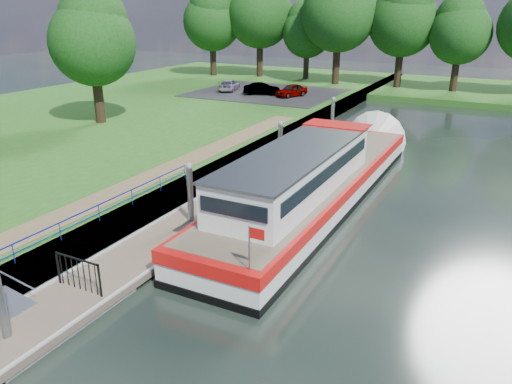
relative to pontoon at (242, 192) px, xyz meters
The scene contains 15 objects.
ground 13.00m from the pontoon, 90.00° to the right, with size 160.00×160.00×0.00m, color black.
riverbank 18.11m from the pontoon, behind, with size 32.00×90.00×0.78m, color #205017.
bank_edge 3.25m from the pontoon, 141.89° to the left, with size 1.10×90.00×0.78m, color #473D2D.
footpath 6.69m from the pontoon, 131.35° to the right, with size 1.60×40.00×0.05m, color brown.
carpark 27.32m from the pontoon, 113.75° to the left, with size 14.00×12.00×0.06m, color black.
blue_fence 10.43m from the pontoon, 105.38° to the right, with size 0.04×18.04×0.72m.
pontoon is the anchor object (origin of this frame).
mooring_piles 1.10m from the pontoon, ahead, with size 0.30×27.30×3.55m.
gate_panel 10.84m from the pontoon, 90.00° to the right, with size 1.85×0.05×1.15m.
barge 3.93m from the pontoon, 20.10° to the left, with size 4.36×21.15×4.78m.
horizon_trees 36.55m from the pontoon, 92.58° to the left, with size 54.38×10.03×12.87m.
bank_tree_a 18.78m from the pontoon, 156.11° to the left, with size 6.12×6.12×9.72m.
car_a 25.10m from the pontoon, 107.95° to the left, with size 1.40×3.47×1.18m, color #999999.
car_b 25.83m from the pontoon, 114.57° to the left, with size 1.22×3.49×1.15m, color #999999.
car_c 28.49m from the pontoon, 121.52° to the left, with size 1.53×3.77×1.09m, color #999999.
Camera 1 is at (11.42, -7.58, 8.94)m, focal length 35.00 mm.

